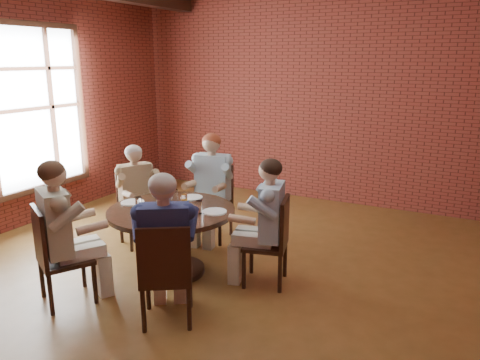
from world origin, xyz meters
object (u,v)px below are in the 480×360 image
at_px(diner_d, 63,233).
at_px(smartphone, 167,224).
at_px(chair_b, 214,199).
at_px(diner_c, 137,196).
at_px(diner_a, 266,223).
at_px(dining_table, 172,228).
at_px(chair_e, 166,271).
at_px(chair_d, 54,253).
at_px(chair_a, 274,238).
at_px(chair_c, 136,206).
at_px(diner_b, 211,188).
at_px(diner_e, 166,249).

distance_m(diner_d, smartphone, 0.99).
distance_m(chair_b, diner_c, 1.00).
bearing_deg(diner_a, diner_d, -65.75).
distance_m(dining_table, chair_e, 1.07).
bearing_deg(chair_d, chair_a, -112.08).
relative_size(dining_table, chair_b, 1.42).
bearing_deg(chair_e, chair_a, -146.25).
bearing_deg(chair_b, chair_d, -109.06).
height_order(chair_b, chair_c, chair_b).
bearing_deg(dining_table, diner_b, 97.66).
xyz_separation_m(chair_b, diner_e, (0.68, -2.01, 0.17)).
height_order(chair_c, diner_e, diner_e).
distance_m(diner_a, chair_c, 1.98).
height_order(chair_c, chair_e, chair_e).
relative_size(diner_b, diner_d, 0.99).
xyz_separation_m(dining_table, chair_e, (0.57, -0.91, -0.01)).
bearing_deg(chair_c, diner_d, -136.67).
height_order(chair_b, chair_d, chair_d).
height_order(diner_c, diner_d, diner_d).
relative_size(chair_b, chair_e, 1.01).
distance_m(diner_c, smartphone, 1.44).
bearing_deg(chair_d, diner_a, -111.09).
bearing_deg(diner_c, diner_d, -138.88).
distance_m(chair_a, diner_e, 1.25).
bearing_deg(diner_d, chair_d, 90.00).
bearing_deg(diner_e, chair_a, -149.87).
height_order(chair_d, chair_e, chair_d).
height_order(chair_c, smartphone, chair_c).
xyz_separation_m(diner_a, diner_d, (-1.58, -1.24, 0.03)).
bearing_deg(dining_table, smartphone, -59.37).
bearing_deg(smartphone, chair_a, 41.77).
bearing_deg(dining_table, chair_b, 97.66).
distance_m(diner_c, chair_e, 2.01).
bearing_deg(chair_e, diner_a, -143.02).
relative_size(chair_d, chair_e, 1.01).
xyz_separation_m(diner_b, chair_d, (-0.47, -2.16, -0.17)).
bearing_deg(chair_e, diner_b, -102.40).
xyz_separation_m(chair_b, diner_b, (0.01, -0.09, 0.18)).
height_order(diner_d, smartphone, diner_d).
xyz_separation_m(chair_a, diner_a, (-0.09, -0.02, 0.16)).
height_order(chair_a, diner_b, diner_b).
bearing_deg(diner_a, chair_d, -64.74).
bearing_deg(chair_a, diner_c, -110.21).
height_order(dining_table, chair_b, chair_b).
bearing_deg(chair_c, chair_b, -21.07).
xyz_separation_m(chair_e, diner_e, (-0.05, 0.08, 0.17)).
relative_size(chair_b, chair_c, 1.07).
relative_size(chair_b, chair_d, 0.99).
bearing_deg(chair_b, chair_a, -43.65).
relative_size(chair_b, diner_c, 0.76).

